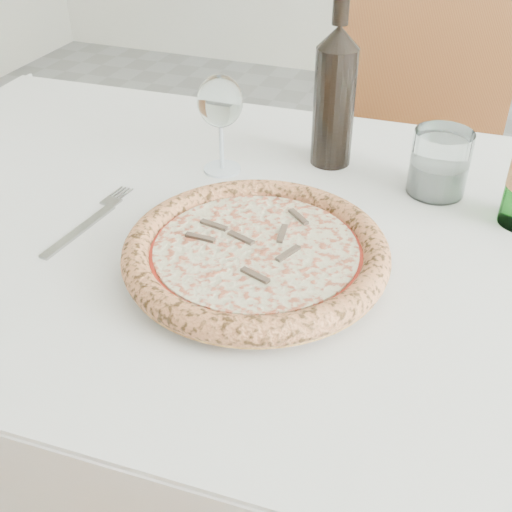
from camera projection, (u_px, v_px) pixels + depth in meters
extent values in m
cube|color=#562B14|center=(280.00, 244.00, 0.91)|extent=(1.40, 0.84, 0.04)
cube|color=white|center=(281.00, 231.00, 0.90)|extent=(1.46, 0.90, 0.01)
cube|color=white|center=(347.00, 171.00, 1.29)|extent=(1.43, 0.01, 0.22)
cylinder|color=#562B14|center=(78.00, 249.00, 1.56)|extent=(0.06, 0.06, 0.71)
cube|color=#562B14|center=(401.00, 206.00, 1.55)|extent=(0.44, 0.44, 0.04)
cube|color=#562B14|center=(423.00, 79.00, 1.55)|extent=(0.42, 0.07, 0.46)
cylinder|color=#562B14|center=(462.00, 257.00, 1.78)|extent=(0.04, 0.04, 0.43)
cylinder|color=#562B14|center=(457.00, 341.00, 1.50)|extent=(0.04, 0.04, 0.43)
cylinder|color=#562B14|center=(335.00, 236.00, 1.86)|extent=(0.04, 0.04, 0.43)
cylinder|color=#562B14|center=(308.00, 313.00, 1.58)|extent=(0.04, 0.04, 0.43)
cylinder|color=silver|center=(256.00, 264.00, 0.82)|extent=(0.29, 0.29, 0.01)
torus|color=silver|center=(256.00, 261.00, 0.81)|extent=(0.29, 0.29, 0.01)
cylinder|color=#DDA150|center=(256.00, 256.00, 0.81)|extent=(0.33, 0.33, 0.01)
torus|color=#B87044|center=(256.00, 251.00, 0.81)|extent=(0.34, 0.34, 0.03)
cylinder|color=red|center=(256.00, 251.00, 0.81)|extent=(0.28, 0.28, 0.00)
cylinder|color=beige|center=(256.00, 249.00, 0.80)|extent=(0.26, 0.26, 0.00)
cube|color=#4D3F32|center=(281.00, 251.00, 0.79)|extent=(0.04, 0.01, 0.00)
cube|color=#4D3F32|center=(291.00, 234.00, 0.82)|extent=(0.03, 0.04, 0.00)
cube|color=#4D3F32|center=(263.00, 215.00, 0.86)|extent=(0.02, 0.04, 0.00)
cube|color=#4D3F32|center=(235.00, 234.00, 0.82)|extent=(0.04, 0.02, 0.00)
cube|color=#4D3F32|center=(209.00, 248.00, 0.80)|extent=(0.04, 0.02, 0.00)
cube|color=#4D3F32|center=(219.00, 278.00, 0.75)|extent=(0.02, 0.04, 0.00)
cube|color=#4D3F32|center=(268.00, 266.00, 0.77)|extent=(0.03, 0.04, 0.00)
cube|color=#949494|center=(78.00, 231.00, 0.89)|extent=(0.03, 0.15, 0.00)
cube|color=#949494|center=(112.00, 201.00, 0.96)|extent=(0.03, 0.03, 0.00)
cylinder|color=#949494|center=(116.00, 191.00, 0.98)|extent=(0.00, 0.04, 0.00)
cylinder|color=#949494|center=(120.00, 191.00, 0.98)|extent=(0.00, 0.04, 0.00)
cylinder|color=#949494|center=(124.00, 192.00, 0.98)|extent=(0.00, 0.04, 0.00)
cylinder|color=#949494|center=(127.00, 193.00, 0.98)|extent=(0.00, 0.04, 0.00)
cylinder|color=white|center=(222.00, 169.00, 1.04)|extent=(0.06, 0.06, 0.00)
cylinder|color=white|center=(222.00, 145.00, 1.02)|extent=(0.01, 0.01, 0.08)
ellipsoid|color=white|center=(220.00, 101.00, 0.98)|extent=(0.07, 0.07, 0.08)
cylinder|color=white|center=(440.00, 163.00, 0.96)|extent=(0.09, 0.09, 0.10)
cylinder|color=silver|center=(437.00, 177.00, 0.97)|extent=(0.08, 0.08, 0.05)
cylinder|color=black|center=(334.00, 108.00, 1.01)|extent=(0.07, 0.07, 0.19)
cone|color=black|center=(339.00, 36.00, 0.95)|extent=(0.07, 0.07, 0.03)
cylinder|color=black|center=(341.00, 8.00, 0.93)|extent=(0.02, 0.02, 0.05)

